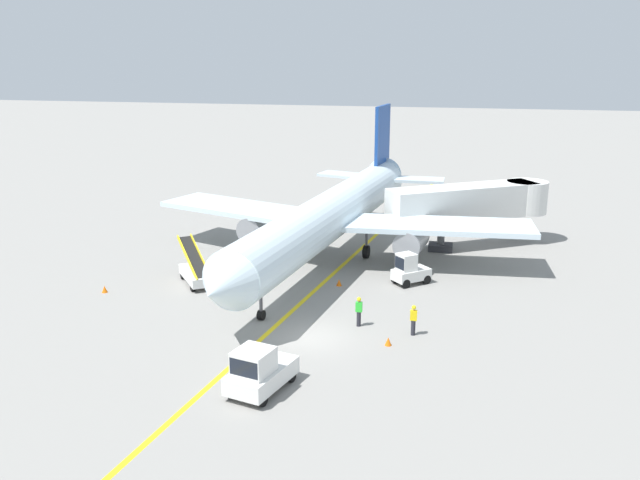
# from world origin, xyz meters

# --- Properties ---
(ground_plane) EXTENTS (300.00, 300.00, 0.00)m
(ground_plane) POSITION_xyz_m (0.00, 0.00, 0.00)
(ground_plane) COLOR gray
(taxi_line_yellow) EXTENTS (11.43, 79.26, 0.01)m
(taxi_line_yellow) POSITION_xyz_m (-1.60, 5.00, 0.00)
(taxi_line_yellow) COLOR yellow
(taxi_line_yellow) RESTS_ON ground
(airliner) EXTENTS (28.33, 35.30, 10.10)m
(airliner) POSITION_xyz_m (-1.52, 13.71, 3.42)
(airliner) COLOR silver
(airliner) RESTS_ON ground
(jet_bridge) EXTENTS (12.18, 8.96, 4.85)m
(jet_bridge) POSITION_xyz_m (8.75, 19.73, 3.54)
(jet_bridge) COLOR silver
(jet_bridge) RESTS_ON ground
(pushback_tug) EXTENTS (2.76, 3.97, 2.20)m
(pushback_tug) POSITION_xyz_m (-0.81, -6.39, 0.99)
(pushback_tug) COLOR silver
(pushback_tug) RESTS_ON ground
(baggage_tug_near_wing) EXTENTS (2.66, 2.57, 2.10)m
(baggage_tug_near_wing) POSITION_xyz_m (4.45, 9.71, 0.93)
(baggage_tug_near_wing) COLOR silver
(baggage_tug_near_wing) RESTS_ON ground
(belt_loader_forward_hold) EXTENTS (3.97, 4.77, 2.59)m
(belt_loader_forward_hold) POSITION_xyz_m (-9.18, 6.95, 0.78)
(belt_loader_forward_hold) COLOR silver
(belt_loader_forward_hold) RESTS_ON ground
(ground_crew_marshaller) EXTENTS (0.36, 0.24, 1.70)m
(ground_crew_marshaller) POSITION_xyz_m (5.40, 1.42, 0.91)
(ground_crew_marshaller) COLOR #26262D
(ground_crew_marshaller) RESTS_ON ground
(ground_crew_wing_walker) EXTENTS (0.36, 0.24, 1.70)m
(ground_crew_wing_walker) POSITION_xyz_m (2.35, 2.03, 0.91)
(ground_crew_wing_walker) COLOR #26262D
(ground_crew_wing_walker) RESTS_ON ground
(safety_cone_nose_left) EXTENTS (0.36, 0.36, 0.44)m
(safety_cone_nose_left) POSITION_xyz_m (0.04, 8.40, 0.22)
(safety_cone_nose_left) COLOR orange
(safety_cone_nose_left) RESTS_ON ground
(safety_cone_nose_right) EXTENTS (0.36, 0.36, 0.44)m
(safety_cone_nose_right) POSITION_xyz_m (4.25, -0.21, 0.22)
(safety_cone_nose_right) COLOR orange
(safety_cone_nose_right) RESTS_ON ground
(safety_cone_wingtip_left) EXTENTS (0.36, 0.36, 0.44)m
(safety_cone_wingtip_left) POSITION_xyz_m (-14.17, 4.03, 0.22)
(safety_cone_wingtip_left) COLOR orange
(safety_cone_wingtip_left) RESTS_ON ground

